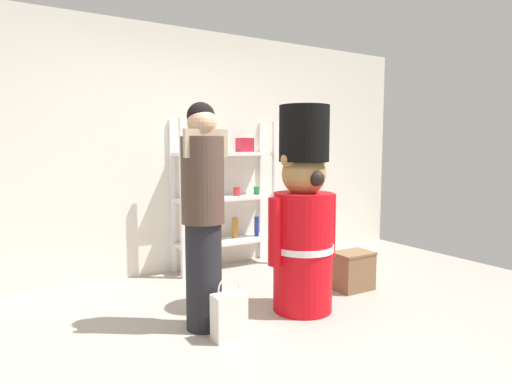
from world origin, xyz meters
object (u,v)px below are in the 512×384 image
object	(u,v)px
shopping_bag	(229,316)
person_shopper	(203,211)
display_crate	(353,271)
merchandise_shelf	(225,194)
teddy_bear_guard	(303,218)

from	to	relation	value
shopping_bag	person_shopper	bearing A→B (deg)	105.07
person_shopper	shopping_bag	distance (m)	0.76
display_crate	merchandise_shelf	bearing A→B (deg)	117.06
shopping_bag	display_crate	world-z (taller)	shopping_bag
merchandise_shelf	teddy_bear_guard	size ratio (longest dim) A/B	0.97
person_shopper	display_crate	distance (m)	1.72
shopping_bag	display_crate	xyz separation A→B (m)	(1.50, 0.35, 0.01)
merchandise_shelf	person_shopper	xyz separation A→B (m)	(-0.90, -1.40, 0.05)
person_shopper	display_crate	bearing A→B (deg)	3.07
shopping_bag	merchandise_shelf	bearing A→B (deg)	63.43
teddy_bear_guard	shopping_bag	bearing A→B (deg)	-167.14
merchandise_shelf	teddy_bear_guard	distance (m)	1.48
teddy_bear_guard	merchandise_shelf	bearing A→B (deg)	88.00
merchandise_shelf	display_crate	bearing A→B (deg)	-62.94
merchandise_shelf	display_crate	distance (m)	1.61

